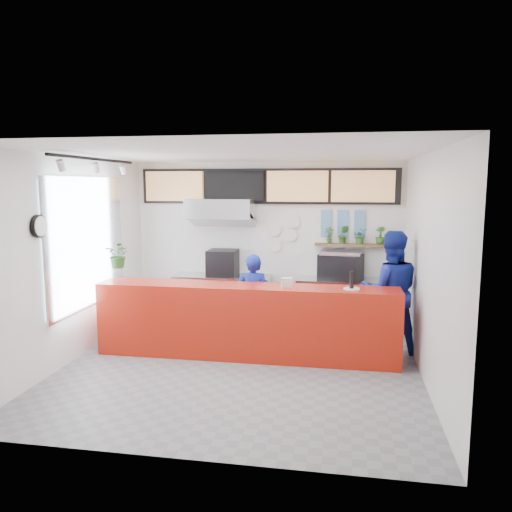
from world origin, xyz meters
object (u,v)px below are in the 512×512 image
Objects in this scene: staff_right at (390,292)px; pepper_mill at (352,280)px; service_counter at (246,321)px; staff_center at (253,300)px; espresso_machine at (341,267)px; panini_oven at (223,263)px.

staff_right is 0.95m from pepper_mill.
staff_center is at bearing 89.81° from service_counter.
espresso_machine is at bearing 52.55° from service_counter.
panini_oven is at bearing 141.83° from pepper_mill.
staff_right reaches higher than service_counter.
service_counter is 2.05m from panini_oven.
espresso_machine is (1.38, 1.80, 0.58)m from service_counter.
panini_oven is 2.96m from pepper_mill.
panini_oven is at bearing 113.63° from service_counter.
service_counter is 6.38× the size of espresso_machine.
service_counter is 2.38× the size of staff_right.
panini_oven is 2.17m from espresso_machine.
staff_center is (0.00, 0.55, 0.20)m from service_counter.
staff_right reaches higher than staff_center.
pepper_mill reaches higher than espresso_machine.
pepper_mill reaches higher than service_counter.
pepper_mill is (2.33, -1.83, 0.10)m from panini_oven.
service_counter is 3.01× the size of staff_center.
panini_oven is at bearing -160.25° from espresso_machine.
service_counter is at bearing 178.93° from pepper_mill.
pepper_mill is at bearing 153.71° from staff_center.
staff_center reaches higher than espresso_machine.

